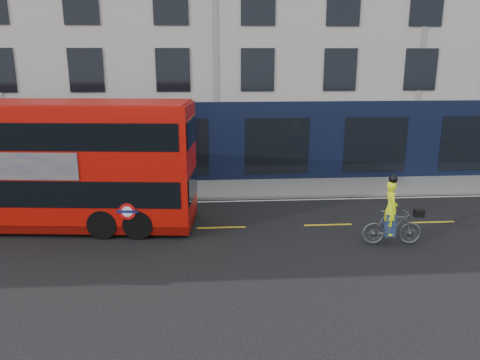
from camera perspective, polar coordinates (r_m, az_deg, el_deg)
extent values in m
plane|color=black|center=(15.95, -2.12, -7.71)|extent=(120.00, 120.00, 0.00)
cube|color=gray|center=(22.08, -2.73, -1.10)|extent=(60.00, 3.00, 0.12)
cube|color=slate|center=(20.64, -2.62, -2.23)|extent=(60.00, 0.12, 0.13)
cube|color=#ACA9A2|center=(27.77, -3.29, 17.66)|extent=(50.00, 10.00, 15.00)
cube|color=black|center=(23.08, -2.89, 4.54)|extent=(50.00, 0.08, 4.00)
cube|color=silver|center=(20.37, -2.60, -2.64)|extent=(58.00, 0.10, 0.01)
cube|color=#B40E07|center=(18.38, -23.74, 2.23)|extent=(11.55, 3.70, 4.08)
cube|color=#5A0703|center=(18.94, -23.05, -4.25)|extent=(11.55, 3.65, 0.31)
cube|color=black|center=(18.58, -23.45, -0.48)|extent=(11.10, 3.70, 0.93)
cube|color=black|center=(18.21, -24.08, 5.48)|extent=(11.10, 3.70, 0.93)
cube|color=#95100A|center=(18.09, -24.42, 8.60)|extent=(11.31, 3.58, 0.08)
cube|color=black|center=(16.98, -5.76, -0.67)|extent=(0.27, 2.31, 0.93)
cube|color=black|center=(16.57, -5.93, 5.88)|extent=(0.27, 2.31, 0.93)
cylinder|color=red|center=(16.31, -13.59, -3.76)|extent=(0.58, 0.08, 0.58)
cylinder|color=white|center=(16.30, -13.59, -3.76)|extent=(0.37, 0.06, 0.37)
cube|color=#0C1459|center=(16.30, -13.60, -3.77)|extent=(0.72, 0.09, 0.09)
cylinder|color=black|center=(17.61, -11.42, -4.01)|extent=(1.29, 2.72, 1.03)
cylinder|color=black|center=(17.93, -15.28, -3.91)|extent=(1.29, 2.72, 1.03)
imported|color=#46494B|center=(16.46, 18.08, -5.51)|extent=(2.03, 0.69, 1.20)
imported|color=#CDE312|center=(16.20, 17.90, -3.26)|extent=(0.47, 0.68, 1.79)
cube|color=black|center=(16.58, 20.98, -3.78)|extent=(0.32, 0.26, 0.24)
cube|color=navy|center=(16.38, 17.75, -5.15)|extent=(0.36, 0.44, 0.77)
sphere|color=black|center=(15.94, 18.18, 0.11)|extent=(0.29, 0.29, 0.29)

